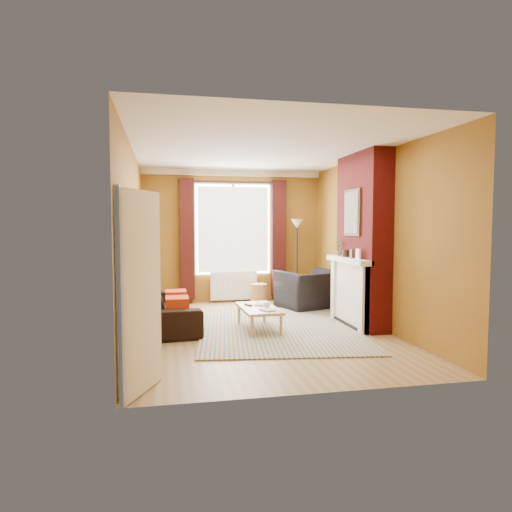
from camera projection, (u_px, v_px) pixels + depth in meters
name	position (u px, v px, depth m)	size (l,w,h in m)	color
ground	(259.00, 330.00, 7.17)	(5.50, 5.50, 0.00)	olive
room_walls	(294.00, 241.00, 7.47)	(3.82, 5.54, 2.83)	brown
striped_rug	(278.00, 328.00, 7.29)	(2.86, 3.67, 0.02)	#306485
sofa	(167.00, 307.00, 7.39)	(2.14, 0.84, 0.63)	black
armchair	(310.00, 289.00, 9.03)	(1.14, 1.00, 0.74)	black
coffee_table	(259.00, 309.00, 7.15)	(0.58, 1.11, 0.36)	tan
wicker_stool	(259.00, 294.00, 9.50)	(0.40, 0.40, 0.42)	#A87D48
floor_lamp	(297.00, 237.00, 9.63)	(0.27, 0.27, 1.77)	black
book_a	(263.00, 310.00, 6.81)	(0.17, 0.23, 0.02)	#999999
book_b	(256.00, 304.00, 7.37)	(0.22, 0.30, 0.02)	#999999
mug	(267.00, 306.00, 7.01)	(0.09, 0.09, 0.09)	#999999
tv_remote	(248.00, 305.00, 7.28)	(0.11, 0.18, 0.02)	black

